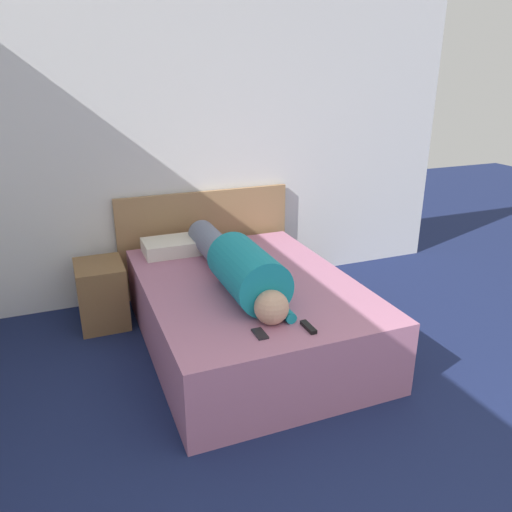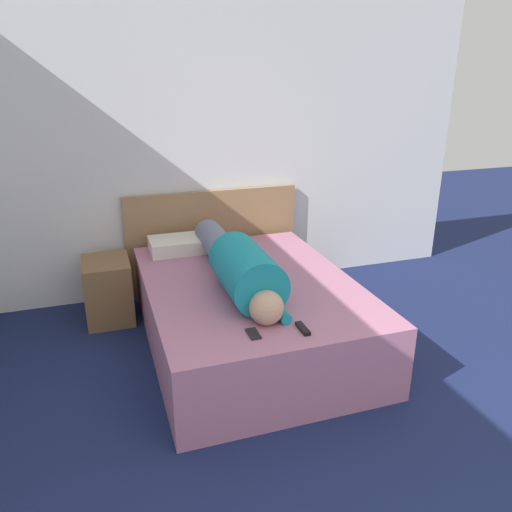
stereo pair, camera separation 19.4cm
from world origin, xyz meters
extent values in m
cube|color=white|center=(0.00, 3.92, 1.30)|extent=(5.10, 0.06, 2.60)
cube|color=#B2708E|center=(0.04, 2.74, 0.26)|extent=(1.48, 2.00, 0.52)
cube|color=#A37A51|center=(0.04, 3.85, 0.47)|extent=(1.60, 0.04, 0.95)
cube|color=brown|center=(-0.95, 3.50, 0.26)|extent=(0.37, 0.47, 0.52)
sphere|color=tan|center=(-0.06, 2.09, 0.63)|extent=(0.21, 0.21, 0.21)
cylinder|color=teal|center=(-0.06, 2.49, 0.70)|extent=(0.37, 0.68, 0.37)
cylinder|color=slate|center=(-0.06, 3.23, 0.64)|extent=(0.23, 0.80, 0.23)
cylinder|color=teal|center=(0.05, 2.14, 0.56)|extent=(0.07, 0.22, 0.07)
cube|color=silver|center=(-0.29, 3.54, 0.58)|extent=(0.58, 0.33, 0.11)
cube|color=black|center=(0.11, 1.94, 0.53)|extent=(0.04, 0.15, 0.02)
cube|color=black|center=(-0.18, 1.98, 0.53)|extent=(0.06, 0.13, 0.01)
camera|label=1|loc=(-1.16, -0.40, 1.98)|focal=35.00mm
camera|label=2|loc=(-0.98, -0.46, 1.98)|focal=35.00mm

